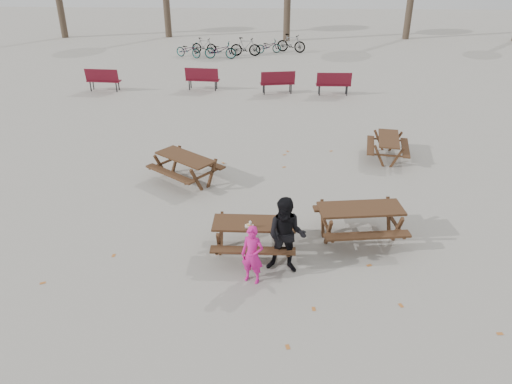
{
  "coord_description": "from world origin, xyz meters",
  "views": [
    {
      "loc": [
        0.44,
        -9.3,
        6.4
      ],
      "look_at": [
        0.0,
        1.0,
        1.0
      ],
      "focal_mm": 35.0,
      "sensor_mm": 36.0,
      "label": 1
    }
  ],
  "objects_px": {
    "main_picnic_table": "(254,230)",
    "soda_bottle": "(250,225)",
    "picnic_table_far": "(388,148)",
    "child": "(252,255)",
    "picnic_table_east": "(359,223)",
    "adult": "(286,236)",
    "picnic_table_north": "(186,169)",
    "food_tray": "(249,226)"
  },
  "relations": [
    {
      "from": "picnic_table_east",
      "to": "food_tray",
      "type": "bearing_deg",
      "value": -168.35
    },
    {
      "from": "picnic_table_far",
      "to": "soda_bottle",
      "type": "bearing_deg",
      "value": 153.82
    },
    {
      "from": "adult",
      "to": "picnic_table_far",
      "type": "distance_m",
      "value": 6.89
    },
    {
      "from": "food_tray",
      "to": "picnic_table_north",
      "type": "xyz_separation_m",
      "value": [
        -2.02,
        3.7,
        -0.41
      ]
    },
    {
      "from": "main_picnic_table",
      "to": "adult",
      "type": "distance_m",
      "value": 0.98
    },
    {
      "from": "adult",
      "to": "picnic_table_north",
      "type": "xyz_separation_m",
      "value": [
        -2.81,
        4.15,
        -0.47
      ]
    },
    {
      "from": "main_picnic_table",
      "to": "food_tray",
      "type": "distance_m",
      "value": 0.3
    },
    {
      "from": "child",
      "to": "picnic_table_north",
      "type": "bearing_deg",
      "value": 132.93
    },
    {
      "from": "adult",
      "to": "picnic_table_far",
      "type": "height_order",
      "value": "adult"
    },
    {
      "from": "picnic_table_east",
      "to": "picnic_table_far",
      "type": "distance_m",
      "value": 4.99
    },
    {
      "from": "picnic_table_east",
      "to": "picnic_table_north",
      "type": "relative_size",
      "value": 1.07
    },
    {
      "from": "adult",
      "to": "picnic_table_east",
      "type": "bearing_deg",
      "value": 45.39
    },
    {
      "from": "main_picnic_table",
      "to": "child",
      "type": "height_order",
      "value": "child"
    },
    {
      "from": "soda_bottle",
      "to": "picnic_table_far",
      "type": "distance_m",
      "value": 6.95
    },
    {
      "from": "child",
      "to": "picnic_table_far",
      "type": "distance_m",
      "value": 7.57
    },
    {
      "from": "soda_bottle",
      "to": "picnic_table_far",
      "type": "relative_size",
      "value": 0.11
    },
    {
      "from": "picnic_table_east",
      "to": "picnic_table_north",
      "type": "height_order",
      "value": "picnic_table_east"
    },
    {
      "from": "main_picnic_table",
      "to": "child",
      "type": "distance_m",
      "value": 1.04
    },
    {
      "from": "child",
      "to": "picnic_table_east",
      "type": "xyz_separation_m",
      "value": [
        2.39,
        1.71,
        -0.23
      ]
    },
    {
      "from": "food_tray",
      "to": "adult",
      "type": "relative_size",
      "value": 0.11
    },
    {
      "from": "soda_bottle",
      "to": "picnic_table_north",
      "type": "xyz_separation_m",
      "value": [
        -2.04,
        3.74,
        -0.46
      ]
    },
    {
      "from": "soda_bottle",
      "to": "adult",
      "type": "height_order",
      "value": "adult"
    },
    {
      "from": "main_picnic_table",
      "to": "picnic_table_east",
      "type": "height_order",
      "value": "picnic_table_east"
    },
    {
      "from": "food_tray",
      "to": "soda_bottle",
      "type": "xyz_separation_m",
      "value": [
        0.02,
        -0.04,
        0.05
      ]
    },
    {
      "from": "soda_bottle",
      "to": "picnic_table_north",
      "type": "distance_m",
      "value": 4.29
    },
    {
      "from": "main_picnic_table",
      "to": "child",
      "type": "relative_size",
      "value": 1.41
    },
    {
      "from": "food_tray",
      "to": "picnic_table_east",
      "type": "xyz_separation_m",
      "value": [
        2.5,
        0.86,
        -0.38
      ]
    },
    {
      "from": "soda_bottle",
      "to": "picnic_table_north",
      "type": "bearing_deg",
      "value": 118.66
    },
    {
      "from": "food_tray",
      "to": "picnic_table_north",
      "type": "bearing_deg",
      "value": 118.6
    },
    {
      "from": "child",
      "to": "picnic_table_east",
      "type": "bearing_deg",
      "value": 53.32
    },
    {
      "from": "soda_bottle",
      "to": "picnic_table_north",
      "type": "relative_size",
      "value": 0.09
    },
    {
      "from": "child",
      "to": "adult",
      "type": "bearing_deg",
      "value": 48.42
    },
    {
      "from": "main_picnic_table",
      "to": "picnic_table_east",
      "type": "xyz_separation_m",
      "value": [
        2.41,
        0.67,
        -0.17
      ]
    },
    {
      "from": "picnic_table_east",
      "to": "picnic_table_far",
      "type": "relative_size",
      "value": 1.2
    },
    {
      "from": "adult",
      "to": "picnic_table_east",
      "type": "xyz_separation_m",
      "value": [
        1.71,
        1.3,
        -0.44
      ]
    },
    {
      "from": "adult",
      "to": "main_picnic_table",
      "type": "bearing_deg",
      "value": 145.74
    },
    {
      "from": "food_tray",
      "to": "adult",
      "type": "height_order",
      "value": "adult"
    },
    {
      "from": "child",
      "to": "picnic_table_far",
      "type": "bearing_deg",
      "value": 76.33
    },
    {
      "from": "soda_bottle",
      "to": "adult",
      "type": "bearing_deg",
      "value": -27.93
    },
    {
      "from": "picnic_table_east",
      "to": "soda_bottle",
      "type": "bearing_deg",
      "value": -167.43
    },
    {
      "from": "child",
      "to": "adult",
      "type": "distance_m",
      "value": 0.82
    },
    {
      "from": "main_picnic_table",
      "to": "soda_bottle",
      "type": "distance_m",
      "value": 0.35
    }
  ]
}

